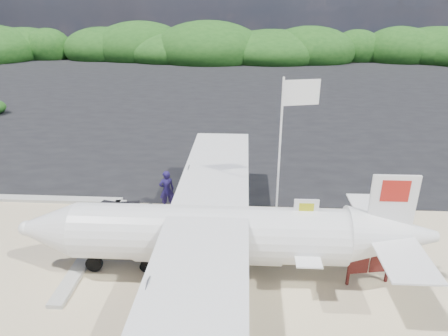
% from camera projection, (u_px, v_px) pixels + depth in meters
% --- Properties ---
extents(ground, '(160.00, 160.00, 0.00)m').
position_uv_depth(ground, '(208.00, 273.00, 13.73)').
color(ground, beige).
extents(asphalt_apron, '(90.00, 50.00, 0.04)m').
position_uv_depth(asphalt_apron, '(235.00, 92.00, 41.37)').
color(asphalt_apron, '#B2B2B2').
rests_on(asphalt_apron, ground).
extents(vegetation_band, '(124.00, 8.00, 4.40)m').
position_uv_depth(vegetation_band, '(240.00, 60.00, 64.41)').
color(vegetation_band, '#B2B2B2').
rests_on(vegetation_band, ground).
extents(baggage_cart, '(2.85, 1.66, 1.41)m').
position_uv_depth(baggage_cart, '(131.00, 240.00, 15.66)').
color(baggage_cart, '#0C3EC1').
rests_on(baggage_cart, ground).
extents(flagpole, '(1.38, 0.83, 6.42)m').
position_uv_depth(flagpole, '(274.00, 246.00, 15.29)').
color(flagpole, white).
rests_on(flagpole, ground).
extents(signboard, '(1.52, 0.41, 1.25)m').
position_uv_depth(signboard, '(366.00, 283.00, 13.27)').
color(signboard, '#551C18').
rests_on(signboard, ground).
extents(crew_a, '(0.78, 0.65, 1.84)m').
position_uv_depth(crew_a, '(167.00, 190.00, 17.72)').
color(crew_a, '#1B144B').
rests_on(crew_a, ground).
extents(crew_b, '(1.15, 1.03, 1.95)m').
position_uv_depth(crew_b, '(183.00, 204.00, 16.36)').
color(crew_b, '#1B144B').
rests_on(crew_b, ground).
extents(crew_c, '(1.00, 0.67, 1.58)m').
position_uv_depth(crew_c, '(258.00, 239.00, 14.28)').
color(crew_c, '#1B144B').
rests_on(crew_c, ground).
extents(aircraft_large, '(16.36, 16.36, 4.89)m').
position_uv_depth(aircraft_large, '(394.00, 122.00, 31.04)').
color(aircraft_large, '#B2B2B2').
rests_on(aircraft_large, ground).
extents(aircraft_small, '(7.78, 7.78, 2.80)m').
position_uv_depth(aircraft_small, '(143.00, 83.00, 46.17)').
color(aircraft_small, '#B2B2B2').
rests_on(aircraft_small, ground).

